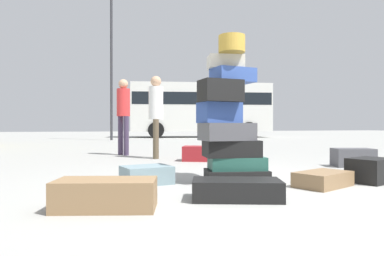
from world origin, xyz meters
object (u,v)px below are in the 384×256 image
(suitcase_brown_white_trunk, at_px, (106,194))
(suitcase_charcoal_foreground_near, at_px, (353,158))
(lamp_post, at_px, (111,43))
(suitcase_brown_upright_blue, at_px, (323,179))
(suitcase_tower, at_px, (229,124))
(suitcase_maroon_right_side, at_px, (202,154))
(person_bearded_onlooker, at_px, (156,109))
(suitcase_black_foreground_far, at_px, (237,190))
(suitcase_slate_behind_tower, at_px, (147,175))
(person_tourist_with_camera, at_px, (123,110))
(parked_bus, at_px, (200,107))
(suitcase_black_left_side, at_px, (371,170))

(suitcase_brown_white_trunk, relative_size, suitcase_charcoal_foreground_near, 1.28)
(lamp_post, bearing_deg, suitcase_brown_upright_blue, -83.60)
(suitcase_tower, height_order, suitcase_maroon_right_side, suitcase_tower)
(suitcase_brown_white_trunk, height_order, person_bearded_onlooker, person_bearded_onlooker)
(suitcase_tower, distance_m, suitcase_black_foreground_far, 1.13)
(suitcase_brown_upright_blue, bearing_deg, suitcase_maroon_right_side, 75.00)
(suitcase_tower, height_order, suitcase_brown_upright_blue, suitcase_tower)
(suitcase_brown_upright_blue, bearing_deg, suitcase_slate_behind_tower, 135.37)
(person_bearded_onlooker, height_order, person_tourist_with_camera, person_tourist_with_camera)
(suitcase_black_foreground_far, relative_size, suitcase_brown_white_trunk, 1.00)
(person_bearded_onlooker, relative_size, lamp_post, 0.24)
(suitcase_tower, relative_size, parked_bus, 0.21)
(suitcase_tower, bearing_deg, suitcase_maroon_right_side, 79.17)
(suitcase_tower, xyz_separation_m, person_tourist_with_camera, (-0.85, 4.22, 0.36))
(suitcase_brown_white_trunk, bearing_deg, suitcase_black_foreground_far, 16.71)
(suitcase_tower, distance_m, lamp_post, 13.40)
(person_bearded_onlooker, xyz_separation_m, parked_bus, (5.05, 12.53, 0.82))
(suitcase_black_foreground_far, height_order, person_bearded_onlooker, person_bearded_onlooker)
(suitcase_brown_white_trunk, bearing_deg, lamp_post, 101.56)
(suitcase_maroon_right_side, bearing_deg, parked_bus, 95.44)
(suitcase_tower, distance_m, parked_bus, 16.50)
(suitcase_maroon_right_side, bearing_deg, suitcase_black_foreground_far, -79.70)
(person_tourist_with_camera, relative_size, parked_bus, 0.21)
(suitcase_charcoal_foreground_near, bearing_deg, person_bearded_onlooker, 157.83)
(suitcase_charcoal_foreground_near, bearing_deg, lamp_post, 122.35)
(suitcase_charcoal_foreground_near, distance_m, person_tourist_with_camera, 4.87)
(suitcase_charcoal_foreground_near, bearing_deg, suitcase_black_left_side, -107.54)
(suitcase_brown_white_trunk, xyz_separation_m, suitcase_brown_upright_blue, (2.35, 0.38, -0.04))
(suitcase_slate_behind_tower, distance_m, lamp_post, 13.41)
(suitcase_black_foreground_far, bearing_deg, suitcase_black_left_side, 31.29)
(suitcase_black_left_side, distance_m, suitcase_brown_white_trunk, 3.12)
(suitcase_slate_behind_tower, xyz_separation_m, suitcase_black_foreground_far, (0.65, -1.08, -0.01))
(suitcase_slate_behind_tower, relative_size, suitcase_maroon_right_side, 0.75)
(suitcase_maroon_right_side, xyz_separation_m, suitcase_brown_upright_blue, (0.41, -3.02, -0.06))
(suitcase_maroon_right_side, xyz_separation_m, parked_bus, (4.30, 13.30, 1.69))
(suitcase_slate_behind_tower, relative_size, person_bearded_onlooker, 0.32)
(suitcase_brown_white_trunk, xyz_separation_m, parked_bus, (6.23, 16.70, 1.71))
(suitcase_brown_white_trunk, bearing_deg, suitcase_slate_behind_tower, 80.71)
(suitcase_slate_behind_tower, relative_size, suitcase_charcoal_foreground_near, 0.87)
(suitcase_black_foreground_far, xyz_separation_m, suitcase_maroon_right_side, (0.78, 3.37, 0.05))
(suitcase_black_left_side, xyz_separation_m, parked_bus, (3.14, 16.24, 1.69))
(suitcase_brown_upright_blue, height_order, lamp_post, lamp_post)
(suitcase_tower, xyz_separation_m, parked_bus, (4.77, 15.76, 1.14))
(suitcase_charcoal_foreground_near, height_order, suitcase_brown_upright_blue, suitcase_charcoal_foreground_near)
(suitcase_maroon_right_side, xyz_separation_m, person_bearded_onlooker, (-0.75, 0.76, 0.87))
(suitcase_brown_white_trunk, height_order, parked_bus, parked_bus)
(suitcase_slate_behind_tower, distance_m, suitcase_brown_white_trunk, 1.23)
(suitcase_tower, xyz_separation_m, suitcase_brown_white_trunk, (-1.46, -0.94, -0.57))
(suitcase_black_left_side, xyz_separation_m, suitcase_charcoal_foreground_near, (0.94, 1.35, 0.01))
(person_tourist_with_camera, bearing_deg, lamp_post, 148.48)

